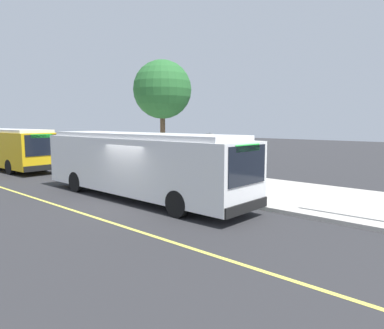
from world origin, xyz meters
TOP-DOWN VIEW (x-y plane):
  - ground_plane at (0.00, 0.00)m, footprint 120.00×120.00m
  - sidewalk_curb at (0.00, 6.00)m, footprint 44.00×6.40m
  - lane_stripe_center at (0.00, -2.20)m, footprint 36.00×0.14m
  - transit_bus_main at (-0.62, 1.01)m, footprint 11.67×2.67m
  - transit_bus_second at (-16.27, 1.07)m, footprint 11.65×2.84m
  - bus_shelter at (-1.16, 5.45)m, footprint 2.90×1.60m
  - waiting_bench at (-1.17, 5.42)m, footprint 1.60×0.48m
  - route_sign_post at (1.42, 3.52)m, footprint 0.44×0.08m
  - pedestrian_commuter at (0.75, 3.80)m, footprint 0.24×0.40m
  - street_tree_near_shelter at (-6.88, 8.36)m, footprint 4.12×4.12m

SIDE VIEW (x-z plane):
  - ground_plane at x=0.00m, z-range 0.00..0.00m
  - lane_stripe_center at x=0.00m, z-range 0.00..0.01m
  - sidewalk_curb at x=0.00m, z-range 0.00..0.15m
  - waiting_bench at x=-1.17m, z-range 0.16..1.11m
  - pedestrian_commuter at x=0.75m, z-range 0.27..1.96m
  - transit_bus_second at x=-16.27m, z-range 0.14..3.09m
  - transit_bus_main at x=-0.62m, z-range 0.14..3.09m
  - bus_shelter at x=-1.16m, z-range 0.68..3.16m
  - route_sign_post at x=1.42m, z-range 0.56..3.36m
  - street_tree_near_shelter at x=-6.88m, z-range 1.89..9.55m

